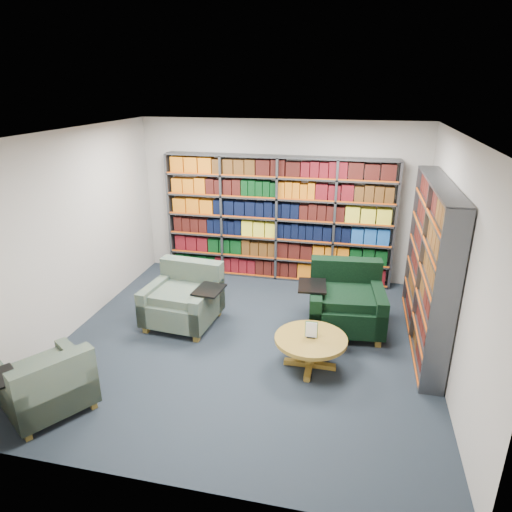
% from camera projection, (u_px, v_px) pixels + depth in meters
% --- Properties ---
extents(room_shell, '(5.02, 5.02, 2.82)m').
position_uv_depth(room_shell, '(246.00, 247.00, 5.82)').
color(room_shell, black).
rests_on(room_shell, ground).
extents(bookshelf_back, '(4.00, 0.28, 2.20)m').
position_uv_depth(bookshelf_back, '(277.00, 220.00, 8.07)').
color(bookshelf_back, '#47494F').
rests_on(bookshelf_back, ground).
extents(bookshelf_right, '(0.28, 2.50, 2.20)m').
position_uv_depth(bookshelf_right, '(429.00, 266.00, 6.00)').
color(bookshelf_right, '#47494F').
rests_on(bookshelf_right, ground).
extents(chair_teal_left, '(1.18, 1.05, 0.88)m').
position_uv_depth(chair_teal_left, '(185.00, 299.00, 6.76)').
color(chair_teal_left, '#052239').
rests_on(chair_teal_left, ground).
extents(chair_green_right, '(1.27, 1.13, 0.94)m').
position_uv_depth(chair_green_right, '(345.00, 302.00, 6.62)').
color(chair_green_right, black).
rests_on(chair_green_right, ground).
extents(chair_teal_front, '(1.16, 1.16, 0.76)m').
position_uv_depth(chair_teal_front, '(48.00, 387.00, 4.88)').
color(chair_teal_front, '#052239').
rests_on(chair_teal_front, ground).
extents(coffee_table, '(0.90, 0.90, 0.63)m').
position_uv_depth(coffee_table, '(311.00, 344.00, 5.64)').
color(coffee_table, olive).
rests_on(coffee_table, ground).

